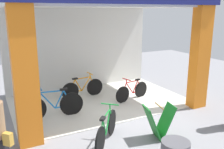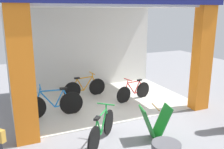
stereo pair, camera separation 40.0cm
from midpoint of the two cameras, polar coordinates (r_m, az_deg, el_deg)
The scene contains 7 objects.
ground_plane at distance 7.05m, azimuth 1.76°, elevation -10.76°, with size 19.35×19.35×0.00m, color gray.
shop_facade at distance 8.09m, azimuth -4.44°, elevation 7.79°, with size 5.87×3.94×3.86m.
bicycle_inside_0 at distance 8.87m, azimuth -8.00°, elevation -3.14°, with size 1.56×0.43×0.86m.
bicycle_inside_1 at distance 7.38m, azimuth -14.78°, elevation -6.85°, with size 1.75×0.48×0.96m.
bicycle_inside_2 at distance 8.58m, azimuth 3.30°, elevation -3.82°, with size 1.42×0.43×0.80m.
bicycle_parked_0 at distance 5.87m, azimuth -3.27°, elevation -12.45°, with size 1.09×1.20×0.87m.
sandwich_board_sign at distance 6.12m, azimuth 8.72°, elevation -10.71°, with size 0.78×0.59×0.85m.
Camera 1 is at (-3.28, -5.49, 3.01)m, focal length 39.99 mm.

